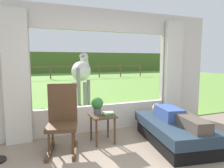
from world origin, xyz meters
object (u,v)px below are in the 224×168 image
object	(u,v)px
potted_plant	(97,105)
book_stack	(108,114)
rocking_chair	(62,118)
reclining_person	(176,116)
recliner_sofa	(173,132)
horse	(82,71)
side_table	(103,120)
pasture_tree	(12,62)

from	to	relation	value
potted_plant	book_stack	size ratio (longest dim) A/B	1.52
rocking_chair	reclining_person	bearing A→B (deg)	-0.85
recliner_sofa	reclining_person	distance (m)	0.31
rocking_chair	horse	bearing A→B (deg)	84.70
reclining_person	rocking_chair	xyz separation A→B (m)	(-1.90, 0.52, 0.02)
reclining_person	side_table	distance (m)	1.31
reclining_person	book_stack	world-z (taller)	reclining_person
recliner_sofa	rocking_chair	distance (m)	1.99
reclining_person	side_table	world-z (taller)	reclining_person
reclining_person	book_stack	xyz separation A→B (m)	(-1.09, 0.52, 0.03)
potted_plant	pasture_tree	xyz separation A→B (m)	(-1.75, 5.44, 0.73)
rocking_chair	potted_plant	bearing A→B (deg)	24.66
recliner_sofa	reclining_person	world-z (taller)	reclining_person
recliner_sofa	reclining_person	bearing A→B (deg)	-80.36
reclining_person	potted_plant	world-z (taller)	potted_plant
rocking_chair	side_table	world-z (taller)	rocking_chair
potted_plant	reclining_person	bearing A→B (deg)	-26.71
book_stack	horse	bearing A→B (deg)	85.81
horse	pasture_tree	bearing A→B (deg)	150.74
reclining_person	potted_plant	size ratio (longest dim) A/B	4.48
pasture_tree	side_table	bearing A→B (deg)	-71.62
horse	pasture_tree	xyz separation A→B (m)	(-2.13, 2.67, 0.28)
potted_plant	pasture_tree	distance (m)	5.76
rocking_chair	book_stack	bearing A→B (deg)	14.31
reclining_person	side_table	size ratio (longest dim) A/B	2.76
pasture_tree	potted_plant	bearing A→B (deg)	-72.19
reclining_person	side_table	bearing A→B (deg)	163.70
reclining_person	potted_plant	xyz separation A→B (m)	(-1.26, 0.63, 0.18)
reclining_person	horse	distance (m)	3.57
potted_plant	book_stack	world-z (taller)	potted_plant
side_table	pasture_tree	distance (m)	5.88
pasture_tree	horse	bearing A→B (deg)	-51.43
rocking_chair	book_stack	world-z (taller)	rocking_chair
horse	pasture_tree	distance (m)	3.43
potted_plant	recliner_sofa	bearing A→B (deg)	-24.89
recliner_sofa	horse	world-z (taller)	horse
reclining_person	pasture_tree	world-z (taller)	pasture_tree
reclining_person	horse	size ratio (longest dim) A/B	0.80
recliner_sofa	potted_plant	world-z (taller)	potted_plant
side_table	book_stack	world-z (taller)	book_stack
rocking_chair	pasture_tree	distance (m)	5.73
rocking_chair	horse	size ratio (longest dim) A/B	0.63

